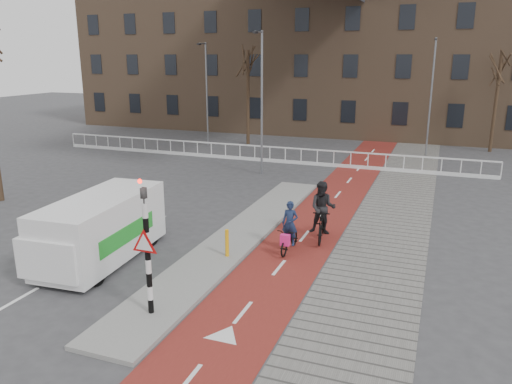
% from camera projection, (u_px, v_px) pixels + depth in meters
% --- Properties ---
extents(ground, '(120.00, 120.00, 0.00)m').
position_uv_depth(ground, '(208.00, 287.00, 14.26)').
color(ground, '#38383A').
rests_on(ground, ground).
extents(bike_lane, '(2.50, 60.00, 0.01)m').
position_uv_depth(bike_lane, '(333.00, 200.00, 22.77)').
color(bike_lane, maroon).
rests_on(bike_lane, ground).
extents(sidewalk, '(3.00, 60.00, 0.01)m').
position_uv_depth(sidewalk, '(396.00, 207.00, 21.82)').
color(sidewalk, slate).
rests_on(sidewalk, ground).
extents(curb_island, '(1.80, 16.00, 0.12)m').
position_uv_depth(curb_island, '(239.00, 236.00, 18.09)').
color(curb_island, gray).
rests_on(curb_island, ground).
extents(traffic_signal, '(0.80, 0.80, 3.68)m').
position_uv_depth(traffic_signal, '(147.00, 244.00, 12.11)').
color(traffic_signal, black).
rests_on(traffic_signal, curb_island).
extents(bollard, '(0.12, 0.12, 0.90)m').
position_uv_depth(bollard, '(227.00, 243.00, 16.05)').
color(bollard, '#F4A60D').
rests_on(bollard, curb_island).
extents(cyclist_near, '(0.61, 1.66, 1.75)m').
position_uv_depth(cyclist_near, '(290.00, 235.00, 16.69)').
color(cyclist_near, black).
rests_on(cyclist_near, bike_lane).
extents(cyclist_far, '(1.01, 2.08, 2.15)m').
position_uv_depth(cyclist_far, '(322.00, 216.00, 17.67)').
color(cyclist_far, black).
rests_on(cyclist_far, bike_lane).
extents(van, '(2.28, 5.01, 2.10)m').
position_uv_depth(van, '(102.00, 228.00, 15.88)').
color(van, white).
rests_on(van, ground).
extents(railing, '(28.00, 0.10, 0.99)m').
position_uv_depth(railing, '(255.00, 156.00, 31.22)').
color(railing, silver).
rests_on(railing, ground).
extents(townhouse_row, '(46.00, 10.00, 15.90)m').
position_uv_depth(townhouse_row, '(340.00, 38.00, 42.08)').
color(townhouse_row, '#7F6047').
rests_on(townhouse_row, ground).
extents(tree_mid, '(0.25, 0.25, 6.75)m').
position_uv_depth(tree_mid, '(248.00, 98.00, 36.39)').
color(tree_mid, '#322416').
rests_on(tree_mid, ground).
extents(tree_right, '(0.23, 0.23, 6.64)m').
position_uv_depth(tree_right, '(496.00, 103.00, 33.35)').
color(tree_right, '#322416').
rests_on(tree_right, ground).
extents(streetlight_near, '(0.12, 0.12, 7.65)m').
position_uv_depth(streetlight_near, '(262.00, 105.00, 26.76)').
color(streetlight_near, slate).
rests_on(streetlight_near, ground).
extents(streetlight_left, '(0.12, 0.12, 7.27)m').
position_uv_depth(streetlight_left, '(207.00, 95.00, 35.56)').
color(streetlight_left, slate).
rests_on(streetlight_left, ground).
extents(streetlight_right, '(0.12, 0.12, 7.47)m').
position_uv_depth(streetlight_right, '(431.00, 98.00, 31.94)').
color(streetlight_right, slate).
rests_on(streetlight_right, ground).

